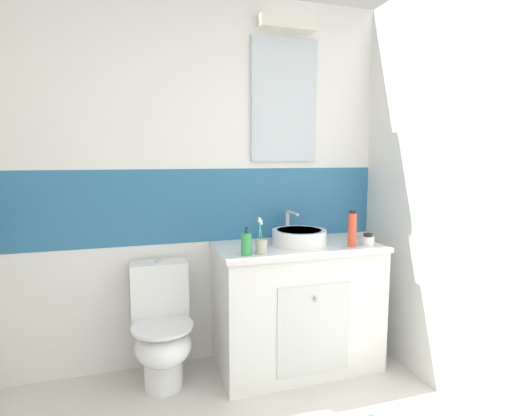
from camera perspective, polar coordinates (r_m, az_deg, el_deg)
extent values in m
cube|color=white|center=(2.93, -7.92, -12.79)|extent=(3.20, 0.10, 0.85)
cube|color=teal|center=(2.76, -8.15, 0.44)|extent=(3.20, 0.10, 0.50)
cube|color=white|center=(2.79, -8.48, 17.50)|extent=(3.20, 0.10, 1.15)
cube|color=silver|center=(2.87, 4.10, 15.19)|extent=(0.48, 0.02, 0.84)
cube|color=white|center=(2.95, 4.49, 24.98)|extent=(0.40, 0.10, 0.08)
cube|color=white|center=(2.80, 5.84, -14.07)|extent=(1.07, 0.55, 0.82)
cube|color=white|center=(2.66, 6.04, -5.59)|extent=(1.09, 0.57, 0.03)
cube|color=silver|center=(2.58, 8.36, -17.00)|extent=(0.48, 0.01, 0.57)
cylinder|color=silver|center=(2.49, 8.61, -12.83)|extent=(0.02, 0.02, 0.03)
cylinder|color=white|center=(2.65, 6.23, -4.21)|extent=(0.36, 0.36, 0.10)
cylinder|color=#AFB1BA|center=(2.64, 6.24, -3.26)|extent=(0.30, 0.30, 0.01)
cylinder|color=silver|center=(2.83, 4.55, -2.45)|extent=(0.03, 0.03, 0.20)
cylinder|color=silver|center=(2.72, 5.35, -0.75)|extent=(0.02, 0.16, 0.02)
cylinder|color=white|center=(2.74, -13.16, -22.13)|extent=(0.24, 0.24, 0.18)
ellipsoid|color=white|center=(2.61, -13.23, -18.73)|extent=(0.34, 0.42, 0.22)
cylinder|color=white|center=(2.56, -13.31, -16.27)|extent=(0.37, 0.37, 0.02)
cube|color=white|center=(2.70, -13.74, -11.25)|extent=(0.36, 0.17, 0.36)
cylinder|color=silver|center=(2.64, -13.86, -7.40)|extent=(0.04, 0.04, 0.02)
cylinder|color=#B2ADA3|center=(2.39, 0.78, -5.57)|extent=(0.07, 0.07, 0.09)
cylinder|color=#3FB259|center=(2.39, 0.73, -3.99)|extent=(0.03, 0.01, 0.17)
cube|color=white|center=(2.38, 0.73, -2.04)|extent=(0.02, 0.02, 0.03)
cylinder|color=#338CD8|center=(2.38, 0.47, -3.85)|extent=(0.03, 0.02, 0.18)
cube|color=white|center=(2.37, 0.47, -1.72)|extent=(0.02, 0.02, 0.03)
cylinder|color=green|center=(2.35, -1.41, -5.24)|extent=(0.06, 0.06, 0.13)
cylinder|color=#262626|center=(2.34, -1.42, -3.23)|extent=(0.01, 0.01, 0.04)
cylinder|color=#262626|center=(2.32, -1.34, -2.85)|extent=(0.01, 0.02, 0.01)
cylinder|color=#D84C33|center=(2.64, 13.69, -3.10)|extent=(0.06, 0.06, 0.22)
cylinder|color=black|center=(2.63, 13.77, -0.54)|extent=(0.04, 0.04, 0.02)
cylinder|color=white|center=(2.73, 15.81, -4.56)|extent=(0.08, 0.08, 0.06)
cylinder|color=black|center=(2.72, 15.84, -3.74)|extent=(0.06, 0.06, 0.02)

